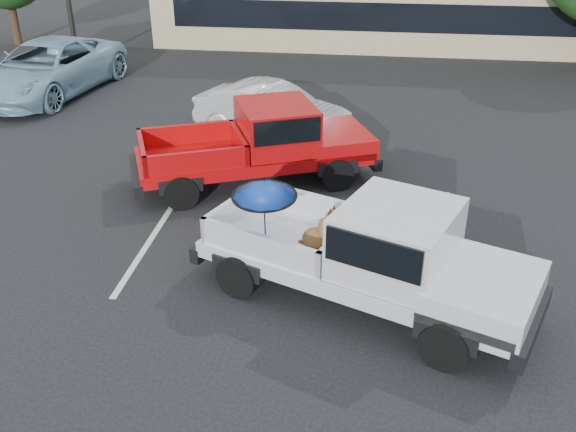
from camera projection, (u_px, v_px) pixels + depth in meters
The scene contains 7 objects.
ground at pixel (291, 296), 10.99m from camera, with size 90.00×90.00×0.00m, color black.
stripe_left at pixel (158, 228), 13.09m from camera, with size 0.12×5.00×0.01m, color silver.
stripe_right at pixel (458, 248), 12.38m from camera, with size 0.12×5.00×0.01m, color silver.
silver_pickup at pixel (380, 251), 10.26m from camera, with size 6.01×4.01×2.06m.
red_pickup at pixel (270, 140), 14.71m from camera, with size 5.90×3.97×1.84m.
silver_sedan at pixel (273, 112), 17.40m from camera, with size 1.50×4.31×1.42m, color silver.
blue_suv at pixel (47, 68), 20.82m from camera, with size 2.81×6.10×1.70m, color #80A7BF.
Camera 1 is at (1.16, -8.99, 6.35)m, focal length 40.00 mm.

